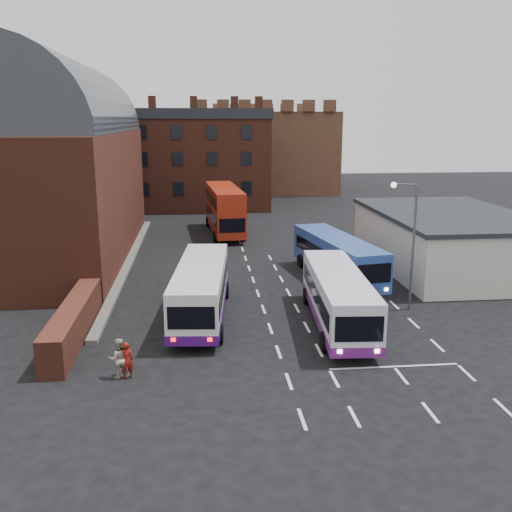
{
  "coord_description": "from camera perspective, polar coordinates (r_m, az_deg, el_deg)",
  "views": [
    {
      "loc": [
        -3.69,
        -26.31,
        11.01
      ],
      "look_at": [
        0.0,
        10.0,
        2.2
      ],
      "focal_mm": 40.0,
      "sensor_mm": 36.0,
      "label": 1
    }
  ],
  "objects": [
    {
      "name": "pedestrian_red",
      "position": [
        25.71,
        -12.83,
        -10.11
      ],
      "size": [
        0.69,
        0.55,
        1.66
      ],
      "primitive_type": "imported",
      "rotation": [
        0.0,
        0.0,
        3.42
      ],
      "color": "maroon",
      "rests_on": "ground"
    },
    {
      "name": "ground",
      "position": [
        28.76,
        2.04,
        -8.94
      ],
      "size": [
        180.0,
        180.0,
        0.0
      ],
      "primitive_type": "plane",
      "color": "black"
    },
    {
      "name": "castle_keep",
      "position": [
        92.96,
        0.19,
        10.48
      ],
      "size": [
        22.0,
        22.0,
        12.0
      ],
      "primitive_type": "cube",
      "color": "brown",
      "rests_on": "ground"
    },
    {
      "name": "brick_terrace",
      "position": [
        72.56,
        -7.71,
        9.09
      ],
      "size": [
        22.0,
        10.0,
        11.0
      ],
      "primitive_type": "cube",
      "color": "brown",
      "rests_on": "ground"
    },
    {
      "name": "railway_station",
      "position": [
        48.88,
        -20.02,
        8.8
      ],
      "size": [
        12.0,
        28.0,
        16.0
      ],
      "color": "#602B1E",
      "rests_on": "ground"
    },
    {
      "name": "bus_red_double",
      "position": [
        55.62,
        -3.18,
        4.69
      ],
      "size": [
        3.52,
        11.64,
        4.6
      ],
      "rotation": [
        0.0,
        0.0,
        3.21
      ],
      "color": "#A12410",
      "rests_on": "ground"
    },
    {
      "name": "bus_blue",
      "position": [
        40.0,
        8.15,
        0.09
      ],
      "size": [
        4.34,
        11.34,
        3.02
      ],
      "rotation": [
        0.0,
        0.0,
        3.31
      ],
      "color": "#284894",
      "rests_on": "ground"
    },
    {
      "name": "cream_building",
      "position": [
        45.31,
        18.69,
        1.58
      ],
      "size": [
        10.4,
        16.4,
        4.25
      ],
      "color": "beige",
      "rests_on": "ground"
    },
    {
      "name": "forecourt_wall",
      "position": [
        30.76,
        -17.78,
        -6.29
      ],
      "size": [
        1.2,
        10.0,
        1.8
      ],
      "primitive_type": "cube",
      "color": "#602B1E",
      "rests_on": "ground"
    },
    {
      "name": "pedestrian_beige",
      "position": [
        25.8,
        -13.56,
        -9.9
      ],
      "size": [
        1.0,
        0.86,
        1.8
      ],
      "primitive_type": "imported",
      "rotation": [
        0.0,
        0.0,
        3.36
      ],
      "color": "#AAA286",
      "rests_on": "ground"
    },
    {
      "name": "street_lamp",
      "position": [
        33.97,
        15.08,
        2.11
      ],
      "size": [
        1.48,
        0.61,
        7.52
      ],
      "rotation": [
        0.0,
        0.0,
        -0.29
      ],
      "color": "#505255",
      "rests_on": "ground"
    },
    {
      "name": "bus_white_inbound",
      "position": [
        31.1,
        8.2,
        -3.87
      ],
      "size": [
        3.33,
        11.09,
        2.98
      ],
      "rotation": [
        0.0,
        0.0,
        3.07
      ],
      "color": "silver",
      "rests_on": "ground"
    },
    {
      "name": "bus_white_outbound",
      "position": [
        32.31,
        -5.52,
        -3.06
      ],
      "size": [
        3.58,
        11.34,
        3.04
      ],
      "rotation": [
        0.0,
        0.0,
        -0.09
      ],
      "color": "silver",
      "rests_on": "ground"
    }
  ]
}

